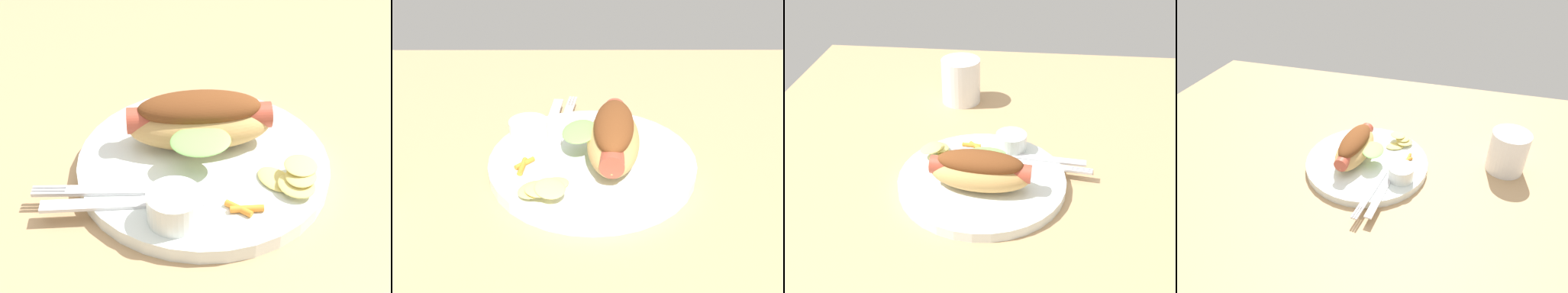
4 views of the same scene
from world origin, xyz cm
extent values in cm
cube|color=tan|center=(0.00, 0.00, -0.90)|extent=(120.00, 90.00, 1.80)
cylinder|color=white|center=(3.79, -0.41, 0.80)|extent=(25.79, 25.79, 1.60)
ellipsoid|color=tan|center=(1.21, -0.22, 4.00)|extent=(7.52, 15.37, 4.80)
cylinder|color=#B24733|center=(1.21, -0.22, 4.84)|extent=(3.87, 15.04, 2.76)
ellipsoid|color=brown|center=(1.21, -0.22, 6.08)|extent=(5.75, 13.02, 3.13)
ellipsoid|color=#7FC65B|center=(5.33, -0.54, 4.96)|extent=(4.46, 6.02, 1.17)
cylinder|color=white|center=(12.09, -4.00, 3.08)|extent=(5.07, 5.07, 2.96)
cube|color=silver|center=(7.76, -8.32, 1.80)|extent=(2.68, 11.21, 0.40)
cube|color=silver|center=(6.35, -15.37, 1.80)|extent=(0.73, 3.21, 0.40)
cube|color=silver|center=(6.80, -15.43, 1.80)|extent=(0.73, 3.21, 0.40)
cube|color=silver|center=(7.24, -15.49, 1.80)|extent=(0.73, 3.21, 0.40)
cube|color=silver|center=(9.54, -8.56, 1.78)|extent=(2.77, 15.37, 0.36)
ellipsoid|color=#DFCD6C|center=(8.50, 6.35, 1.85)|extent=(5.03, 4.39, 0.50)
ellipsoid|color=#DFCD6C|center=(10.27, 7.89, 2.41)|extent=(4.97, 4.88, 0.87)
ellipsoid|color=#DFCD6C|center=(9.58, 8.50, 2.87)|extent=(4.38, 4.23, 0.64)
ellipsoid|color=#DFCD6C|center=(8.42, 8.79, 3.23)|extent=(4.81, 4.86, 0.96)
cylinder|color=orange|center=(12.21, 2.65, 1.93)|extent=(0.94, 3.17, 0.66)
cylinder|color=orange|center=(12.03, 1.92, 1.91)|extent=(2.40, 2.44, 0.63)
cylinder|color=white|center=(32.01, 7.16, 4.47)|extent=(7.69, 7.69, 8.95)
camera|label=1|loc=(49.31, -7.93, 38.62)|focal=52.94mm
camera|label=2|loc=(4.46, 46.99, 31.57)|focal=40.89mm
camera|label=3|loc=(-57.05, -6.22, 45.93)|focal=45.08mm
camera|label=4|loc=(21.73, -57.09, 47.03)|focal=32.41mm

